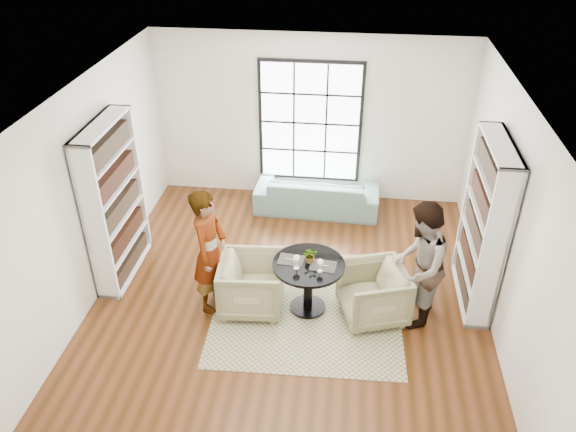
# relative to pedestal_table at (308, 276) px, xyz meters

# --- Properties ---
(ground) EXTENTS (6.00, 6.00, 0.00)m
(ground) POSITION_rel_pedestal_table_xyz_m (-0.28, 0.25, -0.56)
(ground) COLOR #5A2E15
(room_shell) EXTENTS (6.00, 6.01, 6.00)m
(room_shell) POSITION_rel_pedestal_table_xyz_m (-0.28, 0.79, 0.70)
(room_shell) COLOR silver
(room_shell) RESTS_ON ground
(rug) EXTENTS (2.66, 2.66, 0.01)m
(rug) POSITION_rel_pedestal_table_xyz_m (-0.01, 0.03, -0.56)
(rug) COLOR tan
(rug) RESTS_ON ground
(pedestal_table) EXTENTS (0.97, 0.97, 0.78)m
(pedestal_table) POSITION_rel_pedestal_table_xyz_m (0.00, 0.00, 0.00)
(pedestal_table) COLOR black
(pedestal_table) RESTS_ON ground
(sofa) EXTENTS (2.20, 0.92, 0.64)m
(sofa) POSITION_rel_pedestal_table_xyz_m (-0.08, 2.70, -0.24)
(sofa) COLOR gray
(sofa) RESTS_ON ground
(armchair_left) EXTENTS (0.93, 0.90, 0.79)m
(armchair_left) POSITION_rel_pedestal_table_xyz_m (-0.77, -0.06, -0.17)
(armchair_left) COLOR tan
(armchair_left) RESTS_ON ground
(armchair_right) EXTENTS (1.06, 1.04, 0.77)m
(armchair_right) POSITION_rel_pedestal_table_xyz_m (0.88, -0.04, -0.18)
(armchair_right) COLOR tan
(armchair_right) RESTS_ON ground
(person_left) EXTENTS (0.52, 0.71, 1.81)m
(person_left) POSITION_rel_pedestal_table_xyz_m (-1.32, -0.06, 0.34)
(person_left) COLOR gray
(person_left) RESTS_ON ground
(person_right) EXTENTS (0.88, 1.02, 1.80)m
(person_right) POSITION_rel_pedestal_table_xyz_m (1.43, -0.04, 0.34)
(person_right) COLOR gray
(person_right) RESTS_ON ground
(placemat_left) EXTENTS (0.36, 0.29, 0.01)m
(placemat_left) POSITION_rel_pedestal_table_xyz_m (-0.24, 0.05, 0.22)
(placemat_left) COLOR #272522
(placemat_left) RESTS_ON pedestal_table
(placemat_right) EXTENTS (0.36, 0.29, 0.01)m
(placemat_right) POSITION_rel_pedestal_table_xyz_m (0.19, -0.03, 0.22)
(placemat_right) COLOR #272522
(placemat_right) RESTS_ON pedestal_table
(cutlery_left) EXTENTS (0.16, 0.23, 0.01)m
(cutlery_left) POSITION_rel_pedestal_table_xyz_m (-0.24, 0.05, 0.22)
(cutlery_left) COLOR silver
(cutlery_left) RESTS_ON placemat_left
(cutlery_right) EXTENTS (0.16, 0.23, 0.01)m
(cutlery_right) POSITION_rel_pedestal_table_xyz_m (0.19, -0.03, 0.22)
(cutlery_right) COLOR silver
(cutlery_right) RESTS_ON placemat_right
(wine_glass_left) EXTENTS (0.10, 0.10, 0.21)m
(wine_glass_left) POSITION_rel_pedestal_table_xyz_m (-0.15, -0.12, 0.36)
(wine_glass_left) COLOR silver
(wine_glass_left) RESTS_ON pedestal_table
(wine_glass_right) EXTENTS (0.09, 0.09, 0.19)m
(wine_glass_right) POSITION_rel_pedestal_table_xyz_m (0.16, -0.15, 0.35)
(wine_glass_right) COLOR silver
(wine_glass_right) RESTS_ON pedestal_table
(flower_centerpiece) EXTENTS (0.22, 0.20, 0.22)m
(flower_centerpiece) POSITION_rel_pedestal_table_xyz_m (0.01, 0.05, 0.32)
(flower_centerpiece) COLOR gray
(flower_centerpiece) RESTS_ON pedestal_table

